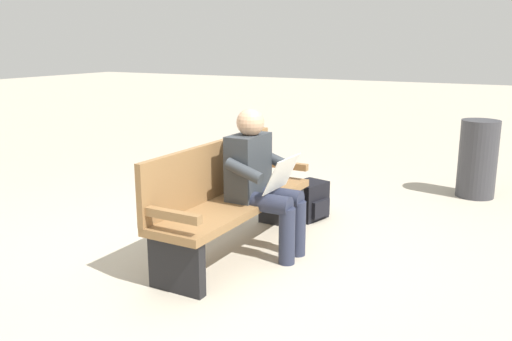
{
  "coord_description": "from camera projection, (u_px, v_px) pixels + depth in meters",
  "views": [
    {
      "loc": [
        3.6,
        2.1,
        1.69
      ],
      "look_at": [
        -0.05,
        0.15,
        0.7
      ],
      "focal_mm": 38.13,
      "sensor_mm": 36.0,
      "label": 1
    }
  ],
  "objects": [
    {
      "name": "trash_bin",
      "position": [
        478.0,
        159.0,
        5.97
      ],
      "size": [
        0.41,
        0.41,
        0.86
      ],
      "primitive_type": "cylinder",
      "color": "#38383D",
      "rests_on": "ground"
    },
    {
      "name": "backpack",
      "position": [
        309.0,
        201.0,
        5.28
      ],
      "size": [
        0.39,
        0.36,
        0.36
      ],
      "rotation": [
        0.0,
        0.0,
        6.02
      ],
      "color": "black",
      "rests_on": "ground"
    },
    {
      "name": "person_seated",
      "position": [
        261.0,
        178.0,
        4.31
      ],
      "size": [
        0.57,
        0.58,
        1.18
      ],
      "rotation": [
        0.0,
        0.0,
        -0.02
      ],
      "color": "#33383D",
      "rests_on": "ground"
    },
    {
      "name": "bench_near",
      "position": [
        229.0,
        198.0,
        4.37
      ],
      "size": [
        1.81,
        0.51,
        0.9
      ],
      "rotation": [
        0.0,
        0.0,
        -0.02
      ],
      "color": "olive",
      "rests_on": "ground"
    },
    {
      "name": "ground_plane",
      "position": [
        237.0,
        253.0,
        4.45
      ],
      "size": [
        40.0,
        40.0,
        0.0
      ],
      "primitive_type": "plane",
      "color": "#B7AD99"
    }
  ]
}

